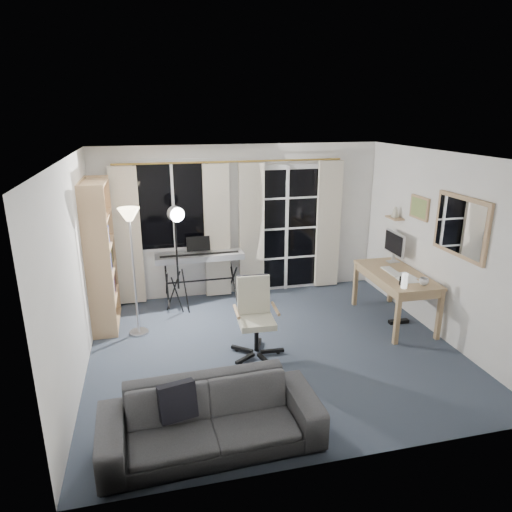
{
  "coord_description": "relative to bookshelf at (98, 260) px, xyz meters",
  "views": [
    {
      "loc": [
        -1.41,
        -4.95,
        2.87
      ],
      "look_at": [
        -0.14,
        0.35,
        1.14
      ],
      "focal_mm": 32.0,
      "sensor_mm": 36.0,
      "label": 1
    }
  ],
  "objects": [
    {
      "name": "studio_light",
      "position": [
        1.07,
        0.15,
        0.36
      ],
      "size": [
        0.36,
        0.36,
        1.65
      ],
      "rotation": [
        0.0,
        0.0,
        0.29
      ],
      "color": "black",
      "rests_on": "floor"
    },
    {
      "name": "french_door",
      "position": [
        2.88,
        0.75,
        0.06
      ],
      "size": [
        1.32,
        0.09,
        2.11
      ],
      "color": "white",
      "rests_on": "floor"
    },
    {
      "name": "sofa",
      "position": [
        1.12,
        -2.77,
        -0.58
      ],
      "size": [
        1.96,
        0.64,
        0.76
      ],
      "rotation": [
        0.0,
        0.0,
        0.04
      ],
      "color": "#2D2D30",
      "rests_on": "floor"
    },
    {
      "name": "window",
      "position": [
        1.08,
        0.75,
        0.54
      ],
      "size": [
        1.2,
        0.08,
        1.4
      ],
      "color": "white",
      "rests_on": "floor"
    },
    {
      "name": "desk_clutter",
      "position": [
        3.94,
        -1.05,
        -0.39
      ],
      "size": [
        0.44,
        0.82,
        0.92
      ],
      "rotation": [
        0.0,
        0.0,
        -0.02
      ],
      "color": "white",
      "rests_on": "desk"
    },
    {
      "name": "monitor",
      "position": [
        4.2,
        -0.38,
        0.04
      ],
      "size": [
        0.18,
        0.52,
        0.46
      ],
      "rotation": [
        0.0,
        0.0,
        -0.02
      ],
      "color": "silver",
      "rests_on": "desk"
    },
    {
      "name": "wall_shelf",
      "position": [
        4.29,
        -0.18,
        0.44
      ],
      "size": [
        0.16,
        0.3,
        0.18
      ],
      "color": "tan",
      "rests_on": "floor"
    },
    {
      "name": "desk",
      "position": [
        4.01,
        -0.83,
        -0.33
      ],
      "size": [
        0.7,
        1.37,
        0.73
      ],
      "rotation": [
        0.0,
        0.0,
        -0.02
      ],
      "color": "tan",
      "rests_on": "floor"
    },
    {
      "name": "curtains",
      "position": [
        1.99,
        0.65,
        0.13
      ],
      "size": [
        3.6,
        0.07,
        2.13
      ],
      "color": "gold",
      "rests_on": "floor"
    },
    {
      "name": "bookshelf",
      "position": [
        0.0,
        0.0,
        0.0
      ],
      "size": [
        0.33,
        0.94,
        2.03
      ],
      "rotation": [
        0.0,
        0.0,
        0.0
      ],
      "color": "tan",
      "rests_on": "floor"
    },
    {
      "name": "wall_mirror",
      "position": [
        4.35,
        -1.58,
        0.59
      ],
      "size": [
        0.04,
        0.94,
        0.74
      ],
      "color": "tan",
      "rests_on": "floor"
    },
    {
      "name": "mug",
      "position": [
        4.11,
        -1.33,
        -0.18
      ],
      "size": [
        0.12,
        0.1,
        0.12
      ],
      "primitive_type": "imported",
      "rotation": [
        0.0,
        0.0,
        -0.02
      ],
      "color": "silver",
      "rests_on": "desk"
    },
    {
      "name": "office_chair",
      "position": [
        1.88,
        -1.22,
        -0.39
      ],
      "size": [
        0.65,
        0.67,
        0.97
      ],
      "rotation": [
        0.0,
        0.0,
        -0.05
      ],
      "color": "black",
      "rests_on": "floor"
    },
    {
      "name": "framed_print",
      "position": [
        4.35,
        -0.68,
        0.64
      ],
      "size": [
        0.03,
        0.42,
        0.32
      ],
      "color": "tan",
      "rests_on": "floor"
    },
    {
      "name": "floor",
      "position": [
        2.13,
        -1.23,
        -0.97
      ],
      "size": [
        4.5,
        4.0,
        0.02
      ],
      "primitive_type": "cube",
      "color": "#36414F",
      "rests_on": "ground"
    },
    {
      "name": "keyboard_piano",
      "position": [
        1.42,
        0.47,
        -0.23
      ],
      "size": [
        1.34,
        0.66,
        0.97
      ],
      "rotation": [
        0.0,
        0.0,
        0.01
      ],
      "color": "black",
      "rests_on": "floor"
    },
    {
      "name": "torchiere_lamp",
      "position": [
        0.47,
        -0.39,
        0.43
      ],
      "size": [
        0.32,
        0.32,
        1.73
      ],
      "rotation": [
        0.0,
        0.0,
        0.19
      ],
      "color": "#B2B2B7",
      "rests_on": "floor"
    }
  ]
}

